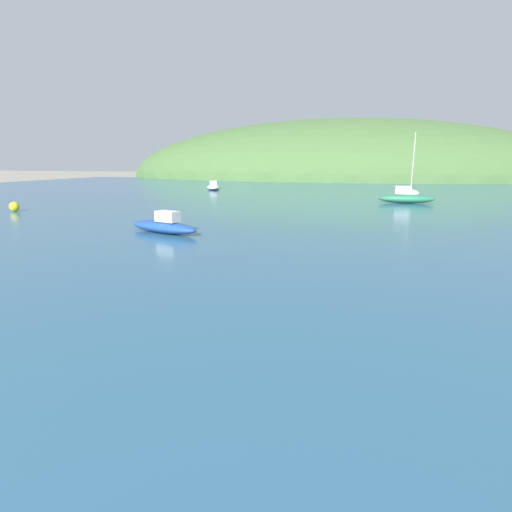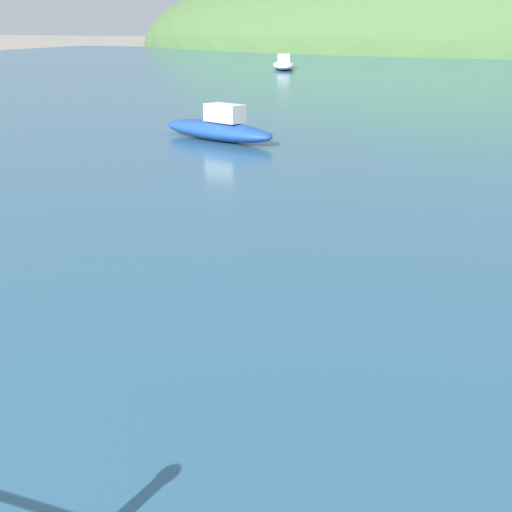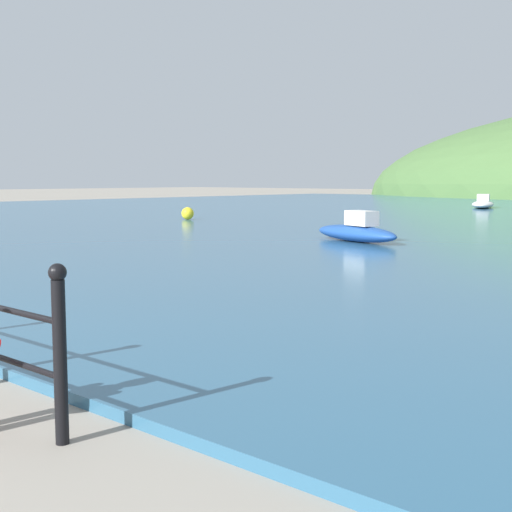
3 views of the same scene
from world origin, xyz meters
The scene contains 4 objects.
water centered at (0.00, 32.00, 0.05)m, with size 80.00×60.00×0.10m, color #2D5B7A.
far_hillside centered at (0.00, 71.84, 0.00)m, with size 73.60×40.48×18.95m.
boat_white_sailboat centered at (-9.36, 37.40, 0.35)m, with size 2.62×4.34×0.77m.
boat_blue_hull centered at (-2.51, 14.63, 0.37)m, with size 3.28×1.81×0.82m.
Camera 2 is at (4.42, 0.06, 2.73)m, focal length 50.00 mm.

